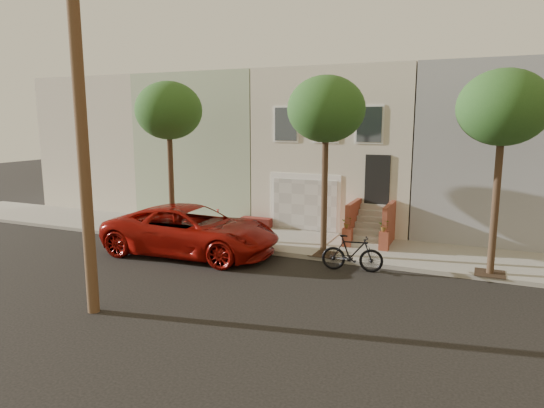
% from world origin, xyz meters
% --- Properties ---
extents(ground, '(90.00, 90.00, 0.00)m').
position_xyz_m(ground, '(0.00, 0.00, 0.00)').
color(ground, black).
rests_on(ground, ground).
extents(sidewalk, '(40.00, 3.70, 0.15)m').
position_xyz_m(sidewalk, '(0.00, 5.35, 0.07)').
color(sidewalk, gray).
rests_on(sidewalk, ground).
extents(house_row, '(33.10, 11.70, 7.00)m').
position_xyz_m(house_row, '(0.00, 11.19, 3.64)').
color(house_row, beige).
rests_on(house_row, sidewalk).
extents(tree_left, '(2.70, 2.57, 6.30)m').
position_xyz_m(tree_left, '(-5.50, 3.90, 5.26)').
color(tree_left, '#2D2116').
rests_on(tree_left, sidewalk).
extents(tree_mid, '(2.70, 2.57, 6.30)m').
position_xyz_m(tree_mid, '(1.00, 3.90, 5.26)').
color(tree_mid, '#2D2116').
rests_on(tree_mid, sidewalk).
extents(tree_right, '(2.70, 2.57, 6.30)m').
position_xyz_m(tree_right, '(6.50, 3.90, 5.26)').
color(tree_right, '#2D2116').
rests_on(tree_right, sidewalk).
extents(pickup_truck, '(6.67, 3.36, 1.81)m').
position_xyz_m(pickup_truck, '(-3.65, 2.47, 0.90)').
color(pickup_truck, maroon).
rests_on(pickup_truck, ground).
extents(motorcycle, '(2.08, 0.87, 1.21)m').
position_xyz_m(motorcycle, '(2.32, 2.86, 0.61)').
color(motorcycle, black).
rests_on(motorcycle, ground).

